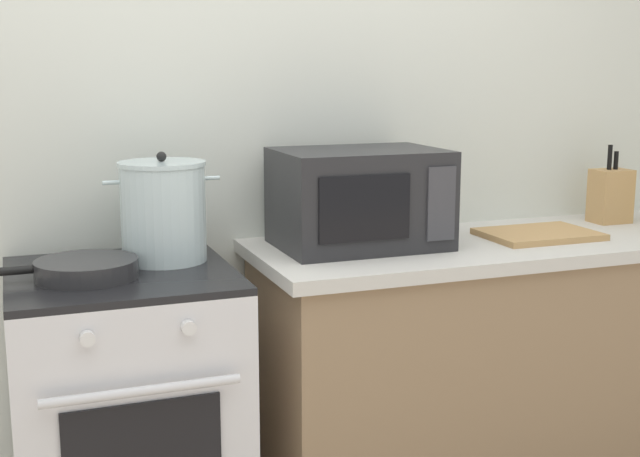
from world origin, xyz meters
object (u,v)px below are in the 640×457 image
object	(u,v)px
microwave	(359,198)
knife_block	(610,195)
stock_pot	(163,211)
stove	(128,430)
cutting_board	(539,234)
frying_pan	(84,269)

from	to	relation	value
microwave	knife_block	distance (m)	1.00
stock_pot	knife_block	world-z (taller)	stock_pot
stove	cutting_board	world-z (taller)	cutting_board
stove	cutting_board	xyz separation A→B (m)	(1.34, 0.00, 0.47)
frying_pan	microwave	distance (m)	0.85
stove	knife_block	size ratio (longest dim) A/B	3.31
frying_pan	cutting_board	world-z (taller)	frying_pan
frying_pan	stove	bearing A→B (deg)	23.03
stock_pot	microwave	bearing A→B (deg)	-0.93
microwave	cutting_board	bearing A→B (deg)	-7.36
stove	stock_pot	size ratio (longest dim) A/B	2.79
knife_block	frying_pan	bearing A→B (deg)	-174.31
frying_pan	cutting_board	size ratio (longest dim) A/B	1.30
microwave	knife_block	world-z (taller)	microwave
stock_pot	frying_pan	distance (m)	0.29
stock_pot	knife_block	bearing A→B (deg)	1.87
stove	microwave	world-z (taller)	microwave
microwave	stock_pot	bearing A→B (deg)	179.07
frying_pan	cutting_board	xyz separation A→B (m)	(1.44, 0.04, -0.02)
stock_pot	cutting_board	bearing A→B (deg)	-4.17
stove	frying_pan	bearing A→B (deg)	-156.97
frying_pan	microwave	bearing A→B (deg)	8.23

